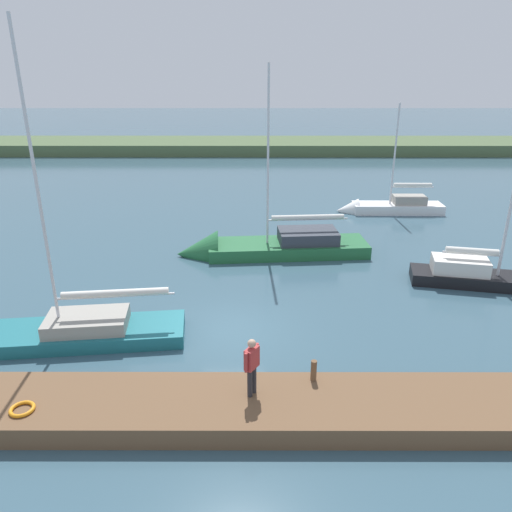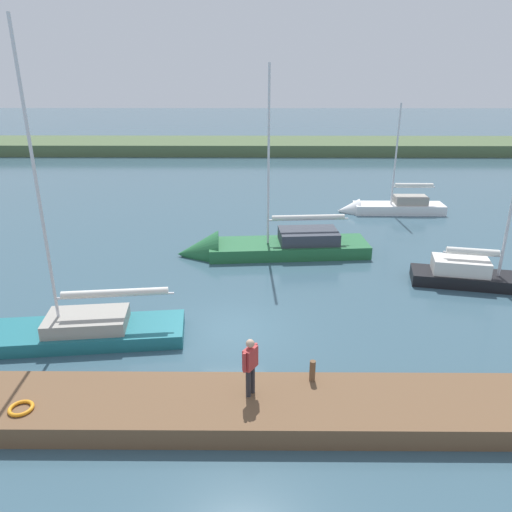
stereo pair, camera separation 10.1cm
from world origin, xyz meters
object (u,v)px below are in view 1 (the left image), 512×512
sailboat_near_dock (495,281)px  sailboat_mid_channel (33,338)px  life_ring_buoy (22,409)px  person_on_dock (252,363)px  mooring_post_near (314,370)px  sailboat_far_right (260,250)px  sailboat_inner_slip (386,209)px

sailboat_near_dock → sailboat_mid_channel: bearing=-153.9°
sailboat_near_dock → life_ring_buoy: bearing=-139.7°
sailboat_near_dock → person_on_dock: size_ratio=4.34×
sailboat_near_dock → sailboat_mid_channel: (18.33, 4.78, -0.01)m
mooring_post_near → sailboat_far_right: 11.75m
life_ring_buoy → sailboat_mid_channel: bearing=-69.2°
mooring_post_near → sailboat_mid_channel: 9.96m
sailboat_far_right → sailboat_near_dock: (-10.34, 3.85, -0.03)m
mooring_post_near → person_on_dock: size_ratio=0.37×
sailboat_inner_slip → person_on_dock: 21.87m
mooring_post_near → life_ring_buoy: (7.80, 1.37, -0.27)m
sailboat_inner_slip → mooring_post_near: bearing=71.0°
sailboat_mid_channel → sailboat_near_dock: bearing=-171.8°
sailboat_far_right → person_on_dock: bearing=84.1°
sailboat_mid_channel → sailboat_inner_slip: bearing=-141.4°
sailboat_far_right → sailboat_inner_slip: (-8.36, -7.73, -0.03)m
mooring_post_near → sailboat_far_right: sailboat_far_right is taller
sailboat_far_right → sailboat_mid_channel: (7.99, 8.63, -0.04)m
sailboat_near_dock → person_on_dock: sailboat_near_dock is taller
mooring_post_near → person_on_dock: person_on_dock is taller
sailboat_mid_channel → sailboat_inner_slip: sailboat_mid_channel is taller
sailboat_near_dock → sailboat_mid_channel: sailboat_mid_channel is taller
person_on_dock → sailboat_near_dock: bearing=70.3°
life_ring_buoy → person_on_dock: 6.15m
sailboat_mid_channel → person_on_dock: size_ratio=6.60×
mooring_post_near → sailboat_inner_slip: 20.57m
sailboat_inner_slip → sailboat_far_right: bearing=43.3°
mooring_post_near → life_ring_buoy: size_ratio=0.96×
sailboat_mid_channel → mooring_post_near: bearing=155.9°
life_ring_buoy → person_on_dock: bearing=-173.3°
sailboat_near_dock → mooring_post_near: bearing=-127.2°
life_ring_buoy → mooring_post_near: bearing=-170.0°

